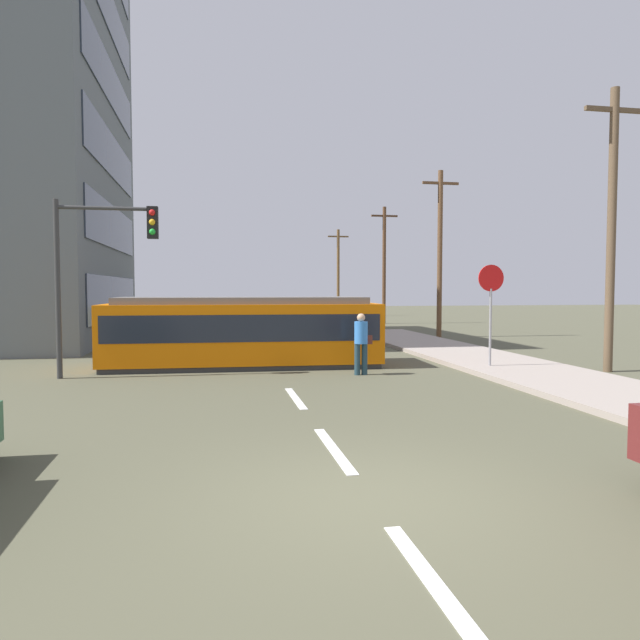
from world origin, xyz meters
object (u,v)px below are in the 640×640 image
at_px(utility_pole_mid, 440,251).
at_px(stop_sign, 491,294).
at_px(city_bus, 235,316).
at_px(utility_pole_near, 612,225).
at_px(streetcar_tram, 243,331).
at_px(pedestrian_crossing, 361,340).
at_px(utility_pole_distant, 338,271).
at_px(traffic_light_mast, 100,254).
at_px(utility_pole_far, 384,263).

bearing_deg(utility_pole_mid, stop_sign, -104.85).
relative_size(city_bus, utility_pole_near, 0.70).
distance_m(streetcar_tram, city_bus, 9.31).
distance_m(streetcar_tram, utility_pole_mid, 13.61).
height_order(pedestrian_crossing, stop_sign, stop_sign).
distance_m(city_bus, pedestrian_crossing, 12.01).
bearing_deg(utility_pole_mid, utility_pole_distant, 90.40).
height_order(pedestrian_crossing, traffic_light_mast, traffic_light_mast).
distance_m(utility_pole_far, utility_pole_distant, 11.31).
relative_size(pedestrian_crossing, utility_pole_mid, 0.21).
bearing_deg(stop_sign, utility_pole_near, -14.92).
bearing_deg(city_bus, utility_pole_near, -51.03).
distance_m(traffic_light_mast, utility_pole_near, 13.93).
bearing_deg(pedestrian_crossing, utility_pole_mid, 58.89).
height_order(streetcar_tram, traffic_light_mast, traffic_light_mast).
relative_size(city_bus, stop_sign, 1.92).
height_order(utility_pole_mid, utility_pole_distant, utility_pole_mid).
height_order(pedestrian_crossing, utility_pole_mid, utility_pole_mid).
bearing_deg(utility_pole_far, utility_pole_mid, -92.85).
distance_m(city_bus, utility_pole_distant, 24.09).
distance_m(city_bus, traffic_light_mast, 11.74).
bearing_deg(traffic_light_mast, streetcar_tram, 22.40).
bearing_deg(pedestrian_crossing, streetcar_tram, 142.71).
bearing_deg(city_bus, stop_sign, -59.33).
xyz_separation_m(streetcar_tram, pedestrian_crossing, (3.06, -2.33, -0.14)).
distance_m(pedestrian_crossing, utility_pole_far, 23.66).
bearing_deg(utility_pole_distant, stop_sign, -94.74).
relative_size(traffic_light_mast, utility_pole_near, 0.59).
bearing_deg(utility_pole_mid, pedestrian_crossing, -121.11).
height_order(city_bus, stop_sign, stop_sign).
distance_m(traffic_light_mast, utility_pole_distant, 35.45).
bearing_deg(utility_pole_distant, utility_pole_far, -86.41).
distance_m(streetcar_tram, pedestrian_crossing, 3.84).
height_order(city_bus, pedestrian_crossing, city_bus).
height_order(streetcar_tram, utility_pole_distant, utility_pole_distant).
xyz_separation_m(pedestrian_crossing, utility_pole_near, (7.00, -0.67, 3.17)).
relative_size(streetcar_tram, pedestrian_crossing, 4.91).
bearing_deg(streetcar_tram, utility_pole_far, 62.52).
bearing_deg(stop_sign, utility_pole_far, 81.05).
distance_m(utility_pole_mid, utility_pole_far, 11.08).
relative_size(streetcar_tram, traffic_light_mast, 1.77).
bearing_deg(utility_pole_near, utility_pole_far, 89.19).
xyz_separation_m(utility_pole_mid, utility_pole_distant, (-0.16, 22.35, -0.28)).
height_order(streetcar_tram, utility_pole_far, utility_pole_far).
distance_m(city_bus, stop_sign, 13.38).
relative_size(traffic_light_mast, utility_pole_distant, 0.62).
distance_m(pedestrian_crossing, utility_pole_near, 7.71).
xyz_separation_m(streetcar_tram, traffic_light_mast, (-3.77, -1.55, 2.17)).
bearing_deg(streetcar_tram, stop_sign, -17.38).
bearing_deg(utility_pole_distant, streetcar_tram, -107.20).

